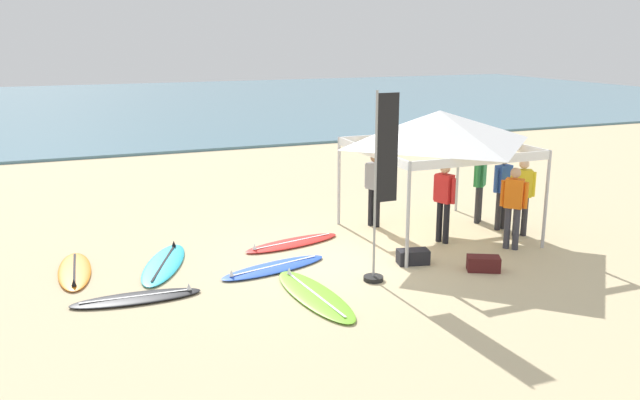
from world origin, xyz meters
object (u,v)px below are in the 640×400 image
object	(u,v)px
person_blue	(503,187)
person_grey	(374,184)
surfboard_cyan	(164,264)
person_orange	(514,203)
surfboard_blue	(274,267)
surfboard_black	(137,298)
surfboard_red	(292,243)
person_yellow	(522,192)
gear_bag_near_tent	(413,257)
surfboard_lime	(314,295)
gear_bag_by_pole	(483,264)
surfboard_orange	(75,271)
person_red	(444,197)
banner_flag	(381,195)
canopy_tent	(439,127)
person_green	(480,181)

from	to	relation	value
person_blue	person_grey	bearing A→B (deg)	152.97
surfboard_cyan	person_orange	world-z (taller)	person_orange
surfboard_blue	surfboard_cyan	xyz separation A→B (m)	(-1.89, 0.98, -0.00)
surfboard_black	surfboard_blue	bearing A→B (deg)	12.25
surfboard_blue	surfboard_red	distance (m)	1.55
person_blue	person_grey	world-z (taller)	same
person_yellow	gear_bag_near_tent	bearing A→B (deg)	-166.61
person_yellow	surfboard_blue	bearing A→B (deg)	-179.67
surfboard_lime	person_yellow	size ratio (longest dim) A/B	1.53
person_grey	person_blue	bearing A→B (deg)	-27.03
surfboard_red	person_blue	size ratio (longest dim) A/B	1.36
surfboard_cyan	gear_bag_by_pole	world-z (taller)	gear_bag_by_pole
surfboard_red	surfboard_cyan	distance (m)	2.74
person_orange	person_grey	xyz separation A→B (m)	(-1.87, 2.56, 0.00)
surfboard_blue	gear_bag_near_tent	size ratio (longest dim) A/B	3.85
surfboard_cyan	surfboard_orange	world-z (taller)	same
surfboard_red	person_red	world-z (taller)	person_red
person_yellow	banner_flag	distance (m)	4.32
surfboard_blue	person_grey	world-z (taller)	person_grey
surfboard_blue	surfboard_black	xyz separation A→B (m)	(-2.58, -0.56, 0.00)
surfboard_lime	surfboard_orange	bearing A→B (deg)	143.28
surfboard_lime	person_grey	bearing A→B (deg)	50.54
surfboard_black	person_orange	xyz separation A→B (m)	(7.51, -0.10, 0.95)
canopy_tent	banner_flag	distance (m)	3.20
canopy_tent	person_yellow	xyz separation A→B (m)	(1.72, -0.72, -1.40)
surfboard_blue	gear_bag_near_tent	world-z (taller)	gear_bag_near_tent
canopy_tent	surfboard_lime	size ratio (longest dim) A/B	1.28
surfboard_black	person_grey	world-z (taller)	person_grey
person_orange	person_blue	world-z (taller)	same
person_blue	person_orange	bearing A→B (deg)	-118.43
canopy_tent	person_blue	distance (m)	2.15
person_blue	gear_bag_by_pole	bearing A→B (deg)	-132.80
surfboard_blue	banner_flag	size ratio (longest dim) A/B	0.68
canopy_tent	person_yellow	world-z (taller)	canopy_tent
person_green	surfboard_black	bearing A→B (deg)	-167.16
surfboard_orange	person_orange	xyz separation A→B (m)	(8.42, -1.88, 0.95)
surfboard_red	surfboard_lime	bearing A→B (deg)	-102.31
person_green	person_orange	xyz separation A→B (m)	(-0.55, -1.94, 0.00)
person_blue	surfboard_black	bearing A→B (deg)	-171.95
surfboard_red	surfboard_cyan	bearing A→B (deg)	-173.38
surfboard_cyan	banner_flag	distance (m)	4.41
person_green	person_yellow	xyz separation A→B (m)	(0.22, -1.24, 0.00)
surfboard_cyan	person_green	bearing A→B (deg)	2.26
person_green	gear_bag_near_tent	world-z (taller)	person_green
person_red	person_yellow	bearing A→B (deg)	-6.84
surfboard_red	gear_bag_near_tent	distance (m)	2.67
person_green	person_blue	distance (m)	0.69
surfboard_lime	gear_bag_near_tent	xyz separation A→B (m)	(2.38, 0.85, 0.10)
banner_flag	surfboard_red	bearing A→B (deg)	106.79
canopy_tent	person_yellow	bearing A→B (deg)	-22.80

